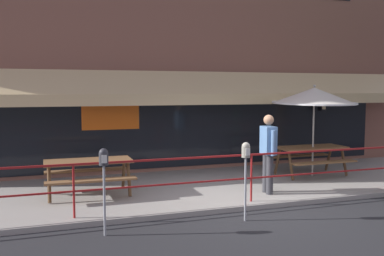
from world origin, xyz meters
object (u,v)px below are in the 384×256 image
pedestrian_walking (268,150)px  parking_meter_near (104,165)px  picnic_table_left (88,167)px  patio_umbrella_centre (314,96)px  picnic_table_centre (311,153)px  parking_meter_far (246,158)px

pedestrian_walking → parking_meter_near: pedestrian_walking is taller
parking_meter_near → picnic_table_left: bearing=90.5°
patio_umbrella_centre → picnic_table_centre: bearing=90.0°
picnic_table_centre → parking_meter_near: size_ratio=1.27×
pedestrian_walking → patio_umbrella_centre: bearing=32.0°
picnic_table_centre → pedestrian_walking: size_ratio=1.05×
picnic_table_left → picnic_table_centre: 5.73m
picnic_table_left → pedestrian_walking: 3.86m
picnic_table_left → parking_meter_near: bearing=-89.5°
patio_umbrella_centre → parking_meter_near: patio_umbrella_centre is taller
picnic_table_left → pedestrian_walking: (3.70, -1.05, 0.35)m
picnic_table_centre → parking_meter_near: 6.30m
picnic_table_left → picnic_table_centre: bearing=2.9°
parking_meter_near → parking_meter_far: bearing=-0.7°
picnic_table_left → picnic_table_centre: same height
picnic_table_left → picnic_table_centre: size_ratio=1.00×
picnic_table_centre → parking_meter_near: bearing=-155.0°
patio_umbrella_centre → parking_meter_far: bearing=-141.0°
picnic_table_centre → parking_meter_far: parking_meter_far is taller
picnic_table_left → pedestrian_walking: pedestrian_walking is taller
picnic_table_centre → parking_meter_near: parking_meter_near is taller
picnic_table_left → parking_meter_near: 2.40m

